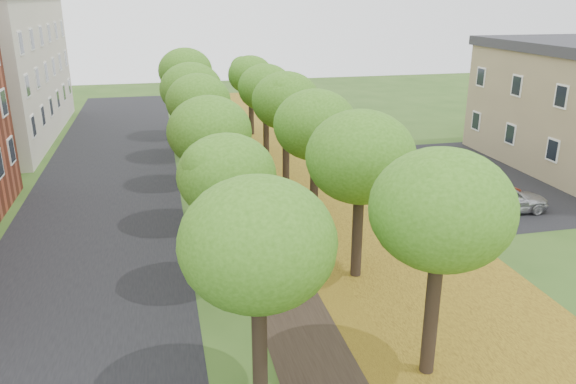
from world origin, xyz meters
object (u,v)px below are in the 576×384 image
bench (298,260)px  car_red (476,192)px  car_grey (419,160)px  car_silver (505,199)px  car_white (439,165)px

bench → car_red: bearing=-45.5°
car_grey → car_silver: bearing=-173.0°
bench → car_red: 11.50m
car_silver → car_red: bearing=45.8°
car_silver → car_white: 6.20m
bench → car_grey: car_grey is taller
bench → car_white: car_white is taller
car_grey → car_white: car_white is taller
car_white → car_grey: bearing=42.2°
bench → car_white: 14.88m
bench → car_red: size_ratio=0.36×
car_grey → car_white: 1.44m
car_red → car_white: (0.63, 5.14, -0.12)m
bench → car_grey: bearing=-23.1°
bench → car_silver: bearing=-52.0°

